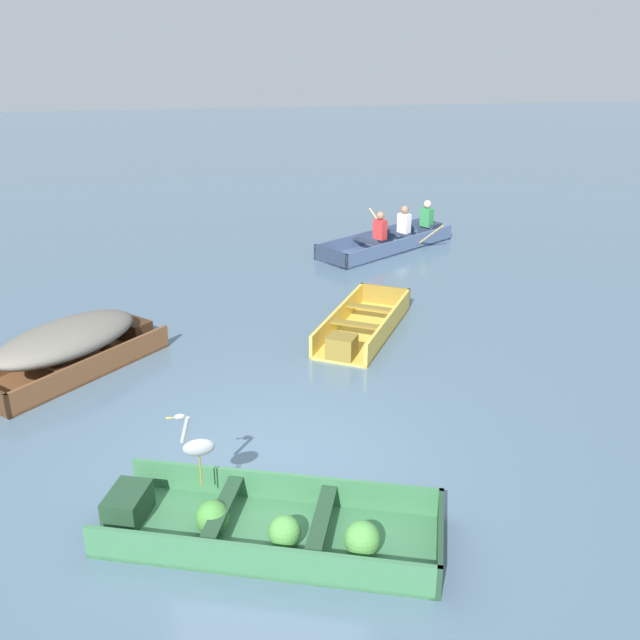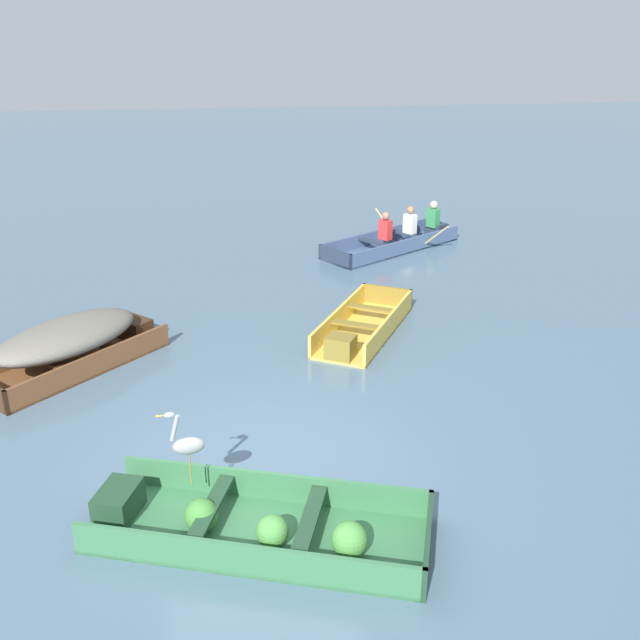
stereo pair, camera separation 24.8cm
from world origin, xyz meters
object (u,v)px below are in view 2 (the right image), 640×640
(rowboat_slate_blue_with_crew, at_px, (398,239))
(skiff_yellow_near_moored, at_px, (362,327))
(skiff_wooden_brown_mid_moored, at_px, (70,340))
(dinghy_green_foreground, at_px, (252,525))
(heron_on_dinghy, at_px, (187,444))

(rowboat_slate_blue_with_crew, bearing_deg, skiff_yellow_near_moored, -110.63)
(skiff_wooden_brown_mid_moored, bearing_deg, dinghy_green_foreground, -60.25)
(skiff_yellow_near_moored, xyz_separation_m, heron_on_dinghy, (-2.66, -4.33, 0.72))
(skiff_yellow_near_moored, xyz_separation_m, rowboat_slate_blue_with_crew, (1.83, 4.86, 0.06))
(skiff_yellow_near_moored, height_order, skiff_wooden_brown_mid_moored, skiff_wooden_brown_mid_moored)
(heron_on_dinghy, bearing_deg, dinghy_green_foreground, -36.77)
(skiff_wooden_brown_mid_moored, distance_m, heron_on_dinghy, 4.28)
(skiff_yellow_near_moored, distance_m, skiff_wooden_brown_mid_moored, 4.54)
(skiff_wooden_brown_mid_moored, bearing_deg, heron_on_dinghy, -64.25)
(heron_on_dinghy, bearing_deg, skiff_wooden_brown_mid_moored, 115.75)
(dinghy_green_foreground, bearing_deg, rowboat_slate_blue_with_crew, 68.02)
(skiff_wooden_brown_mid_moored, xyz_separation_m, rowboat_slate_blue_with_crew, (6.34, 5.36, -0.21))
(skiff_yellow_near_moored, relative_size, rowboat_slate_blue_with_crew, 0.78)
(heron_on_dinghy, bearing_deg, rowboat_slate_blue_with_crew, 63.98)
(dinghy_green_foreground, xyz_separation_m, skiff_wooden_brown_mid_moored, (-2.45, 4.28, 0.27))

